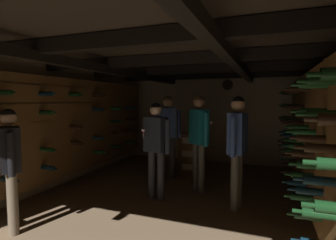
{
  "coord_description": "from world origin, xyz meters",
  "views": [
    {
      "loc": [
        1.47,
        -3.78,
        1.65
      ],
      "look_at": [
        -0.24,
        0.71,
        1.28
      ],
      "focal_mm": 28.21,
      "sensor_mm": 36.0,
      "label": 1
    }
  ],
  "objects_px": {
    "wine_crate_stack": "(191,152)",
    "person_guest_mid_right": "(237,141)",
    "display_bottle": "(193,127)",
    "person_guest_far_right": "(199,133)",
    "person_host_center": "(156,142)",
    "person_guest_rear_center": "(168,128)",
    "person_guest_near_left": "(10,159)"
  },
  "relations": [
    {
      "from": "person_host_center",
      "to": "person_guest_mid_right",
      "type": "xyz_separation_m",
      "value": [
        1.29,
        0.06,
        0.07
      ]
    },
    {
      "from": "person_guest_near_left",
      "to": "person_guest_mid_right",
      "type": "xyz_separation_m",
      "value": [
        2.54,
        1.7,
        0.11
      ]
    },
    {
      "from": "wine_crate_stack",
      "to": "person_guest_near_left",
      "type": "height_order",
      "value": "person_guest_near_left"
    },
    {
      "from": "wine_crate_stack",
      "to": "person_guest_mid_right",
      "type": "distance_m",
      "value": 2.22
    },
    {
      "from": "person_guest_rear_center",
      "to": "person_guest_far_right",
      "type": "bearing_deg",
      "value": -34.74
    },
    {
      "from": "person_guest_rear_center",
      "to": "person_guest_mid_right",
      "type": "bearing_deg",
      "value": -36.54
    },
    {
      "from": "display_bottle",
      "to": "person_guest_far_right",
      "type": "xyz_separation_m",
      "value": [
        0.44,
        -1.19,
        0.02
      ]
    },
    {
      "from": "wine_crate_stack",
      "to": "display_bottle",
      "type": "height_order",
      "value": "display_bottle"
    },
    {
      "from": "wine_crate_stack",
      "to": "person_guest_mid_right",
      "type": "height_order",
      "value": "person_guest_mid_right"
    },
    {
      "from": "person_guest_near_left",
      "to": "person_guest_rear_center",
      "type": "bearing_deg",
      "value": 70.83
    },
    {
      "from": "display_bottle",
      "to": "person_host_center",
      "type": "xyz_separation_m",
      "value": [
        -0.12,
        -1.84,
        -0.07
      ]
    },
    {
      "from": "display_bottle",
      "to": "person_guest_near_left",
      "type": "height_order",
      "value": "person_guest_near_left"
    },
    {
      "from": "person_guest_mid_right",
      "to": "person_guest_rear_center",
      "type": "relative_size",
      "value": 0.98
    },
    {
      "from": "display_bottle",
      "to": "person_guest_rear_center",
      "type": "distance_m",
      "value": 0.73
    },
    {
      "from": "person_guest_near_left",
      "to": "person_guest_mid_right",
      "type": "height_order",
      "value": "person_guest_mid_right"
    },
    {
      "from": "wine_crate_stack",
      "to": "person_host_center",
      "type": "relative_size",
      "value": 0.56
    },
    {
      "from": "person_guest_far_right",
      "to": "person_guest_rear_center",
      "type": "height_order",
      "value": "person_guest_rear_center"
    },
    {
      "from": "person_guest_near_left",
      "to": "person_guest_rear_center",
      "type": "xyz_separation_m",
      "value": [
        0.99,
        2.85,
        0.14
      ]
    },
    {
      "from": "person_host_center",
      "to": "person_guest_rear_center",
      "type": "xyz_separation_m",
      "value": [
        -0.25,
        1.21,
        0.09
      ]
    },
    {
      "from": "person_host_center",
      "to": "person_guest_rear_center",
      "type": "distance_m",
      "value": 1.24
    },
    {
      "from": "person_guest_rear_center",
      "to": "wine_crate_stack",
      "type": "bearing_deg",
      "value": 61.57
    },
    {
      "from": "person_guest_near_left",
      "to": "person_guest_rear_center",
      "type": "height_order",
      "value": "person_guest_rear_center"
    },
    {
      "from": "display_bottle",
      "to": "person_guest_far_right",
      "type": "relative_size",
      "value": 0.2
    },
    {
      "from": "person_guest_mid_right",
      "to": "person_host_center",
      "type": "bearing_deg",
      "value": -177.21
    },
    {
      "from": "person_guest_rear_center",
      "to": "person_host_center",
      "type": "bearing_deg",
      "value": -78.12
    },
    {
      "from": "display_bottle",
      "to": "person_guest_rear_center",
      "type": "bearing_deg",
      "value": -120.62
    },
    {
      "from": "display_bottle",
      "to": "person_guest_near_left",
      "type": "xyz_separation_m",
      "value": [
        -1.36,
        -3.47,
        -0.11
      ]
    },
    {
      "from": "person_host_center",
      "to": "person_guest_far_right",
      "type": "distance_m",
      "value": 0.86
    },
    {
      "from": "wine_crate_stack",
      "to": "person_host_center",
      "type": "distance_m",
      "value": 1.9
    },
    {
      "from": "person_guest_near_left",
      "to": "person_guest_rear_center",
      "type": "distance_m",
      "value": 3.02
    },
    {
      "from": "wine_crate_stack",
      "to": "person_host_center",
      "type": "xyz_separation_m",
      "value": [
        -0.08,
        -1.82,
        0.51
      ]
    },
    {
      "from": "display_bottle",
      "to": "person_guest_near_left",
      "type": "relative_size",
      "value": 0.23
    }
  ]
}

